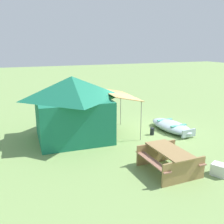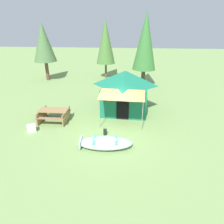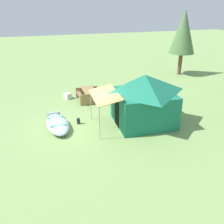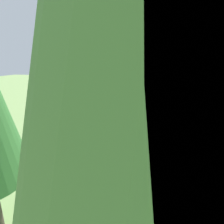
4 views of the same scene
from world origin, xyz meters
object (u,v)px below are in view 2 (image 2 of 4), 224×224
canvas_cabin_tent (125,91)px  fuel_can (105,132)px  pine_tree_back_right (145,42)px  pine_tree_far_center (43,42)px  cooler_box (32,128)px  pine_tree_back_left (106,42)px  picnic_table (54,114)px  beached_rowboat (105,143)px

canvas_cabin_tent → fuel_can: 3.74m
pine_tree_back_right → pine_tree_far_center: (-9.74, 1.16, -0.25)m
cooler_box → pine_tree_back_right: size_ratio=0.07×
pine_tree_back_left → pine_tree_back_right: 4.69m
picnic_table → pine_tree_back_right: bearing=54.9°
beached_rowboat → fuel_can: bearing=97.3°
canvas_cabin_tent → pine_tree_back_right: size_ratio=0.70×
pine_tree_back_right → fuel_can: bearing=-104.5°
pine_tree_back_left → pine_tree_back_right: size_ratio=0.91×
cooler_box → pine_tree_back_right: (6.54, 9.47, 3.79)m
pine_tree_far_center → pine_tree_back_right: bearing=-6.8°
beached_rowboat → canvas_cabin_tent: 4.76m
fuel_can → pine_tree_back_right: pine_tree_back_right is taller
picnic_table → cooler_box: bearing=-121.6°
canvas_cabin_tent → picnic_table: 4.76m
fuel_can → pine_tree_far_center: bearing=124.4°
picnic_table → pine_tree_back_left: size_ratio=0.29×
canvas_cabin_tent → pine_tree_far_center: pine_tree_far_center is taller
picnic_table → fuel_can: (3.27, -1.35, -0.32)m
picnic_table → pine_tree_back_left: (1.89, 10.84, 3.23)m
picnic_table → cooler_box: size_ratio=3.80×
fuel_can → pine_tree_back_right: size_ratio=0.05×
beached_rowboat → fuel_can: 1.16m
pine_tree_back_left → pine_tree_back_right: pine_tree_back_right is taller
picnic_table → fuel_can: size_ratio=5.32×
canvas_cabin_tent → pine_tree_back_left: 9.37m
pine_tree_far_center → cooler_box: bearing=-73.3°
fuel_can → canvas_cabin_tent: bearing=74.8°
canvas_cabin_tent → pine_tree_far_center: bearing=138.5°
pine_tree_back_right → beached_rowboat: bearing=-102.2°
canvas_cabin_tent → pine_tree_back_right: (1.53, 6.09, 2.57)m
pine_tree_back_left → pine_tree_far_center: bearing=-165.4°
beached_rowboat → pine_tree_far_center: size_ratio=0.47×
cooler_box → fuel_can: size_ratio=1.40×
fuel_can → pine_tree_back_left: 12.77m
fuel_can → pine_tree_back_left: (-1.38, 12.19, 3.55)m
fuel_can → pine_tree_back_left: bearing=96.5°
canvas_cabin_tent → fuel_can: (-0.93, -3.40, -1.25)m
canvas_cabin_tent → beached_rowboat: bearing=-99.7°
cooler_box → pine_tree_back_left: pine_tree_back_left is taller
cooler_box → pine_tree_back_left: bearing=77.5°
beached_rowboat → pine_tree_back_right: bearing=77.8°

